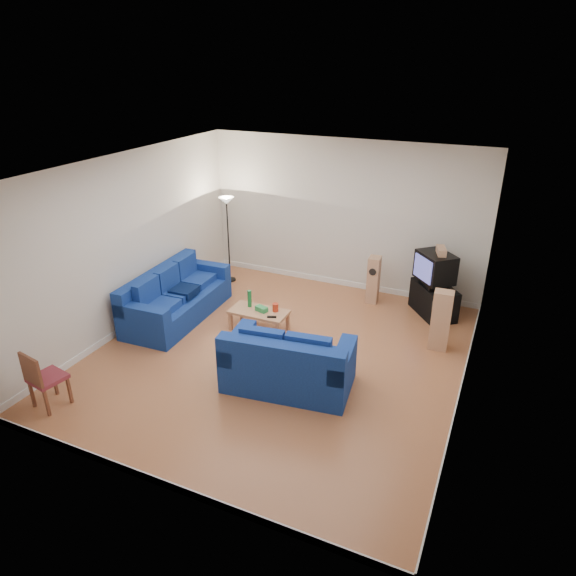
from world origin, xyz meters
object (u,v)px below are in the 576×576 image
at_px(television, 435,267).
at_px(sofa_three_seat, 175,300).
at_px(sofa_loveseat, 288,367).
at_px(coffee_table, 259,313).
at_px(tv_stand, 434,300).

bearing_deg(television, sofa_three_seat, -106.98).
bearing_deg(sofa_loveseat, coffee_table, 123.03).
bearing_deg(sofa_loveseat, television, 57.98).
height_order(sofa_three_seat, coffee_table, sofa_three_seat).
relative_size(sofa_loveseat, television, 2.30).
bearing_deg(coffee_table, sofa_loveseat, -49.57).
height_order(coffee_table, tv_stand, tv_stand).
xyz_separation_m(sofa_loveseat, television, (1.56, 3.41, 0.64)).
relative_size(sofa_loveseat, tv_stand, 2.04).
relative_size(sofa_loveseat, coffee_table, 1.89).
relative_size(sofa_three_seat, television, 2.80).
relative_size(sofa_three_seat, sofa_loveseat, 1.22).
xyz_separation_m(sofa_three_seat, sofa_loveseat, (2.98, -1.25, 0.01)).
height_order(sofa_loveseat, coffee_table, sofa_loveseat).
distance_m(coffee_table, television, 3.48).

